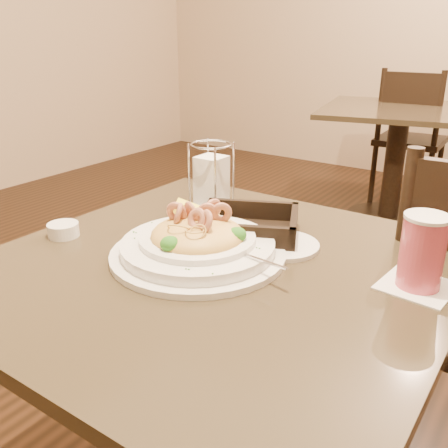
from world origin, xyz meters
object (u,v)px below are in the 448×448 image
Objects in this scene: bread_basket at (249,228)px; butter_ramekin at (63,230)px; side_plate at (282,245)px; main_table at (219,356)px; background_table at (396,145)px; drink_glass at (422,252)px; pasta_bowl at (198,242)px; napkin_caddy at (212,180)px; dining_chair_far at (410,135)px.

bread_basket reaches higher than butter_ramekin.
side_plate is 2.30× the size of butter_ramekin.
main_table and background_table have the same top height.
drink_glass reaches higher than background_table.
background_table is at bearing 107.07° from drink_glass.
background_table is 2.66× the size of pasta_bowl.
background_table is at bearing 93.03° from napkin_caddy.
dining_chair_far is 2.58m from bread_basket.
pasta_bowl is 0.32m from napkin_caddy.
butter_ramekin reaches higher than background_table.
side_plate is (0.29, -0.13, -0.07)m from napkin_caddy.
pasta_bowl is at bearing -130.11° from side_plate.
pasta_bowl is 2.87× the size of drink_glass.
drink_glass is at bearing -72.93° from background_table.
napkin_caddy is (-0.58, 0.15, 0.00)m from drink_glass.
dining_chair_far is at bearing 92.64° from background_table.
side_plate reaches higher than background_table.
dining_chair_far is at bearing 105.25° from drink_glass.
drink_glass reaches higher than pasta_bowl.
pasta_bowl is 0.19m from side_plate.
main_table is 2.39m from background_table.
dining_chair_far is at bearing 99.13° from side_plate.
bread_basket is at bearing 79.13° from pasta_bowl.
dining_chair_far is 2.30× the size of pasta_bowl.
drink_glass reaches higher than bread_basket.
dining_chair_far reaches higher than drink_glass.
napkin_caddy is (-0.16, 0.27, 0.04)m from pasta_bowl.
main_table is 3.33× the size of bread_basket.
side_plate is at bearing 65.00° from main_table.
bread_basket is at bearing 94.32° from dining_chair_far.
main_table is 5.21× the size of napkin_caddy.
drink_glass is at bearing -14.29° from napkin_caddy.
dining_chair_far is at bearing 89.35° from butter_ramekin.
drink_glass is at bearing -3.63° from bread_basket.
main_table is at bearing -1.57° from pasta_bowl.
bread_basket is 0.24m from napkin_caddy.
side_plate is at bearing 177.06° from drink_glass.
bread_basket is 1.67× the size of side_plate.
side_plate is (0.41, -2.56, 0.23)m from dining_chair_far.
pasta_bowl is 2.34× the size of napkin_caddy.
pasta_bowl is (-0.05, 0.00, 0.26)m from main_table.
drink_glass is 0.30m from side_plate.
dining_chair_far reaches higher than pasta_bowl.
bread_basket is 0.09m from side_plate.
background_table is at bearing 89.80° from dining_chair_far.
dining_chair_far is 2.45m from napkin_caddy.
bread_basket is 0.43m from butter_ramekin.
side_plate reaches higher than main_table.
butter_ramekin is (-0.44, -0.23, 0.01)m from side_plate.
drink_glass is 0.77m from butter_ramekin.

